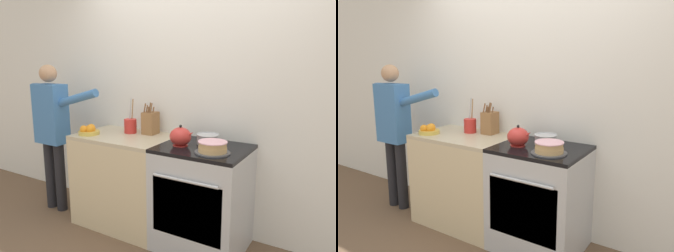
# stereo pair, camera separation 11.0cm
# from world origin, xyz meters

# --- Properties ---
(wall_back) EXTENTS (8.00, 0.04, 2.60)m
(wall_back) POSITION_xyz_m (0.00, 0.64, 1.30)
(wall_back) COLOR silver
(wall_back) RESTS_ON ground_plane
(counter_cabinet) EXTENTS (0.93, 0.62, 0.91)m
(counter_cabinet) POSITION_xyz_m (-0.60, 0.31, 0.45)
(counter_cabinet) COLOR beige
(counter_cabinet) RESTS_ON ground_plane
(stove_range) EXTENTS (0.74, 0.66, 0.91)m
(stove_range) POSITION_xyz_m (0.23, 0.31, 0.45)
(stove_range) COLOR #B7BABF
(stove_range) RESTS_ON ground_plane
(layer_cake) EXTENTS (0.28, 0.28, 0.09)m
(layer_cake) POSITION_xyz_m (0.37, 0.19, 0.95)
(layer_cake) COLOR #4C4C51
(layer_cake) RESTS_ON stove_range
(tea_kettle) EXTENTS (0.23, 0.18, 0.18)m
(tea_kettle) POSITION_xyz_m (0.05, 0.25, 0.98)
(tea_kettle) COLOR red
(tea_kettle) RESTS_ON stove_range
(mixing_bowl) EXTENTS (0.20, 0.20, 0.09)m
(mixing_bowl) POSITION_xyz_m (0.23, 0.41, 0.95)
(mixing_bowl) COLOR #B7BABF
(mixing_bowl) RESTS_ON stove_range
(knife_block) EXTENTS (0.12, 0.14, 0.31)m
(knife_block) POSITION_xyz_m (-0.42, 0.49, 1.02)
(knife_block) COLOR olive
(knife_block) RESTS_ON counter_cabinet
(utensil_crock) EXTENTS (0.12, 0.12, 0.34)m
(utensil_crock) POSITION_xyz_m (-0.62, 0.43, 0.98)
(utensil_crock) COLOR red
(utensil_crock) RESTS_ON counter_cabinet
(fruit_bowl) EXTENTS (0.20, 0.20, 0.10)m
(fruit_bowl) POSITION_xyz_m (-0.92, 0.16, 0.95)
(fruit_bowl) COLOR gold
(fruit_bowl) RESTS_ON counter_cabinet
(person_baker) EXTENTS (0.91, 0.20, 1.57)m
(person_baker) POSITION_xyz_m (-1.45, 0.17, 0.94)
(person_baker) COLOR black
(person_baker) RESTS_ON ground_plane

